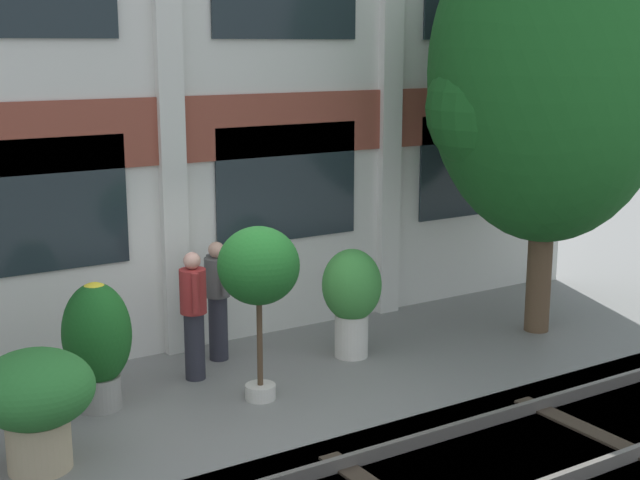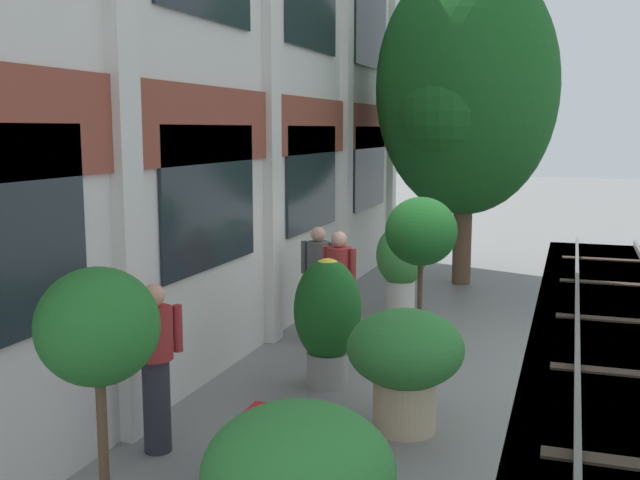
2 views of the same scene
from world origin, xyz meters
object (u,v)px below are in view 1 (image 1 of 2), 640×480
broadleaf_tree (550,80)px  potted_plant_glazed_jar (36,398)px  potted_plant_fluted_column (352,293)px  resident_watching_tracks (218,297)px  potted_plant_terracotta_small (259,270)px  resident_by_doorway (194,312)px  potted_plant_stone_basin (97,337)px

broadleaf_tree → potted_plant_glazed_jar: (-7.58, -0.51, -2.97)m
potted_plant_fluted_column → resident_watching_tracks: resident_watching_tracks is taller
potted_plant_glazed_jar → potted_plant_terracotta_small: bearing=8.2°
resident_by_doorway → resident_watching_tracks: bearing=56.2°
broadleaf_tree → resident_by_doorway: size_ratio=3.75×
broadleaf_tree → resident_watching_tracks: size_ratio=3.81×
potted_plant_glazed_jar → potted_plant_terracotta_small: 2.93m
potted_plant_glazed_jar → resident_watching_tracks: resident_watching_tracks is taller
potted_plant_fluted_column → potted_plant_terracotta_small: size_ratio=0.71×
potted_plant_fluted_column → potted_plant_glazed_jar: bearing=-166.8°
potted_plant_stone_basin → resident_by_doorway: resident_by_doorway is taller
potted_plant_terracotta_small → broadleaf_tree: bearing=1.3°
broadleaf_tree → potted_plant_stone_basin: bearing=174.3°
broadleaf_tree → potted_plant_terracotta_small: broadleaf_tree is taller
potted_plant_terracotta_small → potted_plant_stone_basin: bearing=156.3°
broadleaf_tree → potted_plant_fluted_column: broadleaf_tree is taller
broadleaf_tree → potted_plant_glazed_jar: broadleaf_tree is taller
potted_plant_fluted_column → resident_by_doorway: (-2.18, 0.38, -0.00)m
potted_plant_glazed_jar → potted_plant_terracotta_small: size_ratio=0.59×
potted_plant_terracotta_small → resident_by_doorway: (-0.38, 1.05, -0.72)m
potted_plant_glazed_jar → potted_plant_terracotta_small: (2.77, 0.40, 0.86)m
potted_plant_stone_basin → resident_watching_tracks: (1.94, 0.78, -0.00)m
broadleaf_tree → potted_plant_fluted_column: size_ratio=4.14×
potted_plant_glazed_jar → resident_watching_tracks: (2.97, 1.95, 0.12)m
broadleaf_tree → potted_plant_terracotta_small: bearing=-178.7°
potted_plant_fluted_column → potted_plant_terracotta_small: (-1.80, -0.67, 0.72)m
broadleaf_tree → resident_watching_tracks: 5.61m
resident_by_doorway → broadleaf_tree: bearing=5.3°
broadleaf_tree → potted_plant_stone_basin: (-6.55, 0.65, -2.85)m
potted_plant_fluted_column → resident_by_doorway: bearing=170.1°
potted_plant_stone_basin → resident_by_doorway: bearing=11.7°
potted_plant_glazed_jar → potted_plant_stone_basin: 1.56m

